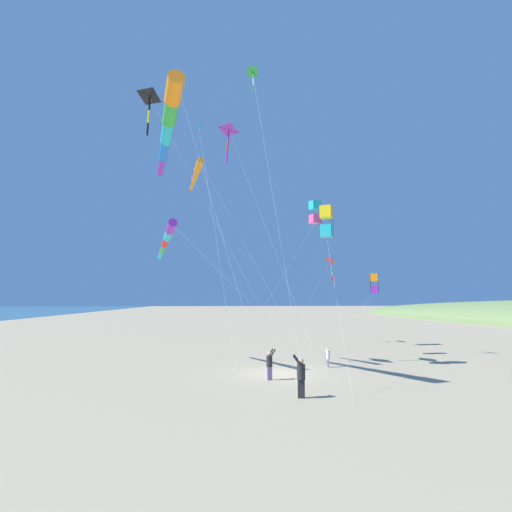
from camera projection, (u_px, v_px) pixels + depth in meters
ground_plane at (280, 373)px, 23.07m from camera, size 600.00×600.00×0.00m
person_adult_flyer at (301, 374)px, 17.29m from camera, size 0.58×0.48×1.76m
person_child_green_jacket at (328, 357)px, 25.24m from camera, size 0.34×0.40×1.15m
person_child_grey_jacket at (270, 363)px, 21.20m from camera, size 0.53×0.44×1.56m
kite_windsock_black_fish_shape at (169, 118)px, 21.69m from camera, size 5.74×9.72×14.71m
kite_delta_blue_topmost at (331, 260)px, 40.44m from camera, size 8.48×14.89×8.29m
kite_delta_long_streamer_left at (150, 97)px, 26.52m from camera, size 9.40×5.08×17.32m
kite_delta_white_trailing at (229, 130)px, 27.05m from camera, size 5.52×5.24×15.37m
kite_delta_orange_high_right at (253, 73)px, 30.29m from camera, size 2.03×9.49×20.93m
kite_windsock_red_high_left at (167, 237)px, 25.36m from camera, size 9.56×8.27×8.64m
kite_box_striped_overhead at (326, 222)px, 26.25m from camera, size 2.21×9.49×9.96m
kite_box_rainbow_low_near at (315, 212)px, 37.23m from camera, size 8.72×10.35×12.91m
kite_box_purple_drifting at (374, 284)px, 31.32m from camera, size 8.57×8.92×6.04m
kite_windsock_yellow_midlevel at (197, 171)px, 26.21m from camera, size 7.08×5.57×12.64m
kite_delta_green_low_center at (200, 128)px, 38.88m from camera, size 3.01×13.50×20.63m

